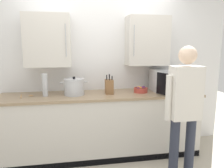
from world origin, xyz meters
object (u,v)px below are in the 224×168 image
Objects in this scene: microwave_oven at (167,80)px; wooden_spoon at (26,96)px; stock_pot at (74,87)px; fruit_bowl at (141,90)px; knife_block at (109,87)px; person_figure at (184,104)px; thermos_flask at (45,85)px.

wooden_spoon is (-2.06, -0.02, -0.16)m from microwave_oven.
stock_pot is 0.98m from fruit_bowl.
knife_block is at bearing -179.19° from fruit_bowl.
stock_pot is at bearing 179.99° from fruit_bowl.
wooden_spoon is at bearing -179.45° from microwave_oven.
person_figure reaches higher than stock_pot.
fruit_bowl is at bearing 0.75° from thermos_flask.
microwave_oven is 2.20× the size of thermos_flask.
microwave_oven is 0.91m from knife_block.
fruit_bowl is 0.86m from person_figure.
fruit_bowl is (0.98, -0.00, -0.07)m from stock_pot.
person_figure is (1.24, -0.82, -0.09)m from stock_pot.
knife_block reaches higher than stock_pot.
stock_pot is 1.97× the size of wooden_spoon.
microwave_oven is at bearing 78.97° from person_figure.
person_figure is at bearing -47.57° from knife_block.
stock_pot reaches higher than fruit_bowl.
person_figure is (0.74, -0.81, -0.08)m from knife_block.
microwave_oven is at bearing 1.47° from thermos_flask.
thermos_flask is 1.83m from person_figure.
wooden_spoon is at bearing 179.69° from fruit_bowl.
thermos_flask is at bearing -178.53° from microwave_oven.
thermos_flask reaches higher than wooden_spoon.
microwave_oven reaches higher than knife_block.
stock_pot reaches higher than wooden_spoon.
microwave_oven reaches higher than thermos_flask.
thermos_flask is at bearing -179.25° from fruit_bowl.
person_figure is (-0.16, -0.85, -0.14)m from microwave_oven.
knife_block is 0.18× the size of person_figure.
wooden_spoon is at bearing 179.25° from stock_pot.
stock_pot is at bearing 179.20° from knife_block.
person_figure reaches higher than microwave_oven.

